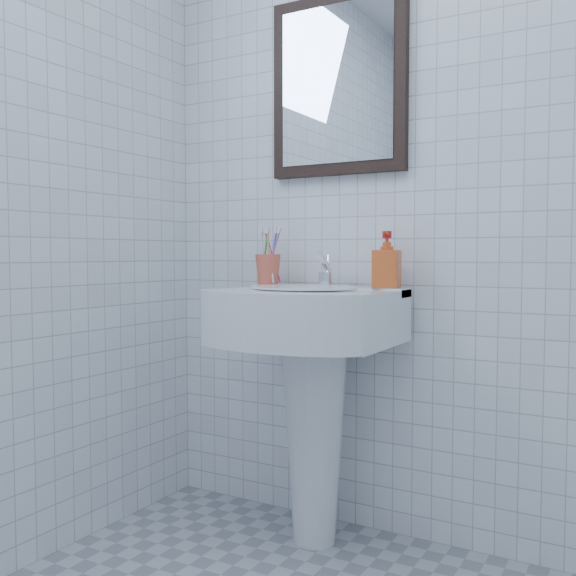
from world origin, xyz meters
The scene contains 6 objects.
wall_back centered at (0.00, 1.20, 1.25)m, with size 2.20×0.02×2.50m, color white.
washbasin centered at (-0.41, 0.99, 0.58)m, with size 0.56×0.41×0.86m.
faucet centered at (-0.41, 1.09, 0.90)m, with size 0.05×0.11×0.12m.
toothbrush_cup centered at (-0.64, 1.09, 0.91)m, with size 0.09×0.09×0.11m, color #D8573E, non-canonical shape.
soap_dispenser centered at (-0.20, 1.10, 0.95)m, with size 0.08×0.08×0.18m, color #DB4315.
wall_mirror centered at (-0.41, 1.18, 1.55)m, with size 0.50×0.04×0.62m.
Camera 1 is at (0.56, -0.86, 0.96)m, focal length 40.00 mm.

